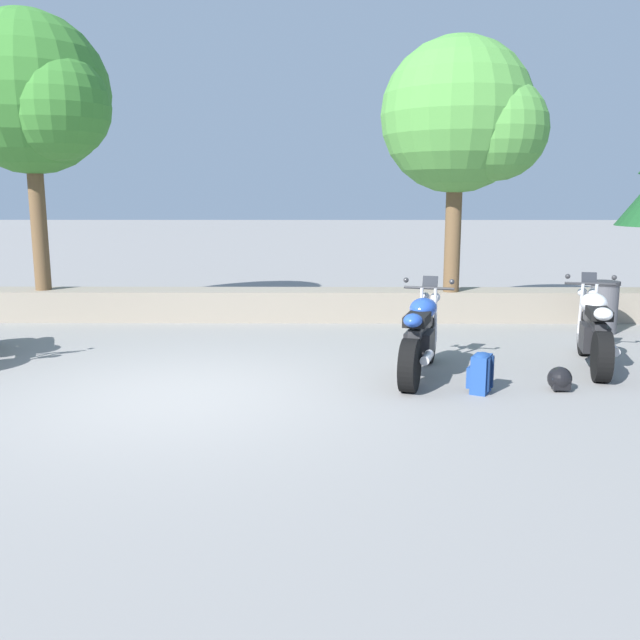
{
  "coord_description": "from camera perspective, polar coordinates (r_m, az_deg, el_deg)",
  "views": [
    {
      "loc": [
        1.63,
        -7.29,
        2.21
      ],
      "look_at": [
        1.56,
        1.2,
        0.65
      ],
      "focal_mm": 37.58,
      "sensor_mm": 36.0,
      "label": 1
    }
  ],
  "objects": [
    {
      "name": "leafy_tree_mid_left",
      "position": [
        12.11,
        12.27,
        16.36
      ],
      "size": [
        2.74,
        2.61,
        4.34
      ],
      "color": "brown",
      "rests_on": "stone_wall"
    },
    {
      "name": "rider_backpack",
      "position": [
        7.89,
        13.52,
        -4.32
      ],
      "size": [
        0.34,
        0.35,
        0.47
      ],
      "color": "navy",
      "rests_on": "ground"
    },
    {
      "name": "leafy_tree_far_left",
      "position": [
        13.08,
        -23.12,
        17.08
      ],
      "size": [
        2.9,
        2.76,
        4.82
      ],
      "color": "brown",
      "rests_on": "stone_wall"
    },
    {
      "name": "rider_helmet",
      "position": [
        8.25,
        19.75,
        -4.76
      ],
      "size": [
        0.28,
        0.28,
        0.28
      ],
      "color": "black",
      "rests_on": "ground"
    },
    {
      "name": "stone_wall",
      "position": [
        12.35,
        -7.12,
        1.31
      ],
      "size": [
        36.0,
        0.8,
        0.55
      ],
      "primitive_type": "cube",
      "color": "gray",
      "rests_on": "ground"
    },
    {
      "name": "trash_bin",
      "position": [
        11.95,
        23.01,
        1.03
      ],
      "size": [
        0.46,
        0.46,
        0.86
      ],
      "color": "#4C4C51",
      "rests_on": "ground"
    },
    {
      "name": "motorcycle_white_far_right",
      "position": [
        9.48,
        22.29,
        -0.86
      ],
      "size": [
        0.8,
        2.04,
        1.18
      ],
      "color": "black",
      "rests_on": "ground"
    },
    {
      "name": "motorcycle_blue_centre",
      "position": [
        8.44,
        8.57,
        -1.5
      ],
      "size": [
        0.89,
        2.02,
        1.18
      ],
      "color": "black",
      "rests_on": "ground"
    },
    {
      "name": "ground_plane",
      "position": [
        7.78,
        -11.69,
        -6.3
      ],
      "size": [
        120.0,
        120.0,
        0.0
      ],
      "primitive_type": "plane",
      "color": "gray"
    }
  ]
}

